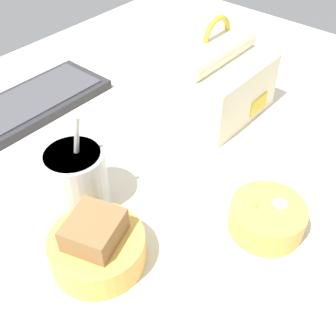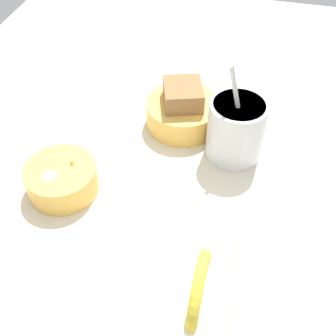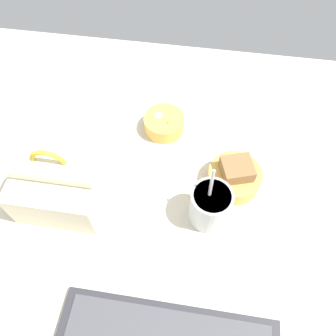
# 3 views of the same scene
# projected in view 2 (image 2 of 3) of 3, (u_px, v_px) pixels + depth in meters

# --- Properties ---
(desk_surface) EXTENTS (1.40, 1.10, 0.02)m
(desk_surface) POSITION_uv_depth(u_px,v_px,m) (192.00, 203.00, 0.64)
(desk_surface) COLOR beige
(desk_surface) RESTS_ON ground
(lunch_bag) EXTENTS (0.19, 0.17, 0.19)m
(lunch_bag) POSITION_uv_depth(u_px,v_px,m) (194.00, 331.00, 0.43)
(lunch_bag) COLOR #EFE5C1
(lunch_bag) RESTS_ON desk_surface
(soup_cup) EXTENTS (0.09, 0.09, 0.17)m
(soup_cup) POSITION_uv_depth(u_px,v_px,m) (236.00, 129.00, 0.66)
(soup_cup) COLOR silver
(soup_cup) RESTS_ON desk_surface
(bento_bowl_sandwich) EXTENTS (0.13, 0.13, 0.08)m
(bento_bowl_sandwich) POSITION_uv_depth(u_px,v_px,m) (183.00, 110.00, 0.73)
(bento_bowl_sandwich) COLOR #EAB24C
(bento_bowl_sandwich) RESTS_ON desk_surface
(bento_bowl_snacks) EXTENTS (0.11, 0.11, 0.05)m
(bento_bowl_snacks) POSITION_uv_depth(u_px,v_px,m) (62.00, 178.00, 0.63)
(bento_bowl_snacks) COLOR #EAB24C
(bento_bowl_snacks) RESTS_ON desk_surface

